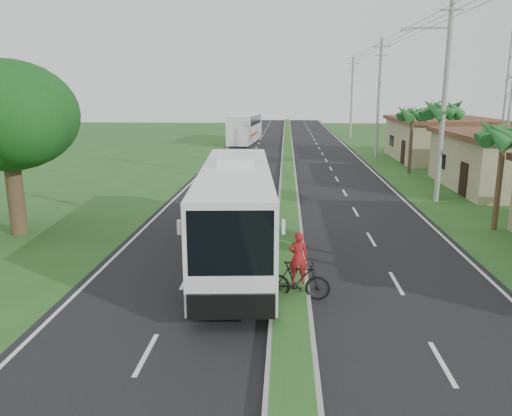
{
  "coord_description": "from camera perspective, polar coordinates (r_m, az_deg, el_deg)",
  "views": [
    {
      "loc": [
        -0.21,
        -10.71,
        6.2
      ],
      "look_at": [
        -1.32,
        7.99,
        1.8
      ],
      "focal_mm": 35.0,
      "sensor_mm": 36.0,
      "label": 1
    }
  ],
  "objects": [
    {
      "name": "ground",
      "position": [
        12.38,
        4.09,
        -16.89
      ],
      "size": [
        180.0,
        180.0,
        0.0
      ],
      "primitive_type": "plane",
      "color": "#28541F",
      "rests_on": "ground"
    },
    {
      "name": "road_asphalt",
      "position": [
        31.33,
        3.73,
        1.8
      ],
      "size": [
        14.0,
        160.0,
        0.02
      ],
      "primitive_type": "cube",
      "color": "black",
      "rests_on": "ground"
    },
    {
      "name": "median_strip",
      "position": [
        31.31,
        3.73,
        1.96
      ],
      "size": [
        1.2,
        160.0,
        0.18
      ],
      "color": "gray",
      "rests_on": "ground"
    },
    {
      "name": "lane_edge_left",
      "position": [
        31.99,
        -8.37,
        1.91
      ],
      "size": [
        0.12,
        160.0,
        0.01
      ],
      "primitive_type": "cube",
      "color": "silver",
      "rests_on": "ground"
    },
    {
      "name": "lane_edge_right",
      "position": [
        32.08,
        15.78,
        1.58
      ],
      "size": [
        0.12,
        160.0,
        0.01
      ],
      "primitive_type": "cube",
      "color": "silver",
      "rests_on": "ground"
    },
    {
      "name": "shop_mid",
      "position": [
        35.92,
        26.78,
        4.87
      ],
      "size": [
        7.6,
        10.6,
        3.67
      ],
      "color": "#988C67",
      "rests_on": "ground"
    },
    {
      "name": "shop_far",
      "position": [
        49.01,
        20.43,
        7.4
      ],
      "size": [
        8.6,
        11.6,
        3.82
      ],
      "color": "#988C67",
      "rests_on": "ground"
    },
    {
      "name": "palm_verge_b",
      "position": [
        24.73,
        26.52,
        7.58
      ],
      "size": [
        2.4,
        2.4,
        5.05
      ],
      "color": "#473321",
      "rests_on": "ground"
    },
    {
      "name": "palm_verge_c",
      "position": [
        31.06,
        20.62,
        10.41
      ],
      "size": [
        2.4,
        2.4,
        5.85
      ],
      "color": "#473321",
      "rests_on": "ground"
    },
    {
      "name": "palm_verge_d",
      "position": [
        39.89,
        17.49,
        10.26
      ],
      "size": [
        2.4,
        2.4,
        5.25
      ],
      "color": "#473321",
      "rests_on": "ground"
    },
    {
      "name": "shade_tree",
      "position": [
        23.93,
        -26.78,
        9.02
      ],
      "size": [
        6.3,
        6.0,
        7.54
      ],
      "color": "#473321",
      "rests_on": "ground"
    },
    {
      "name": "utility_pole_b",
      "position": [
        29.99,
        20.75,
        12.5
      ],
      "size": [
        3.2,
        0.28,
        12.0
      ],
      "color": "gray",
      "rests_on": "ground"
    },
    {
      "name": "utility_pole_c",
      "position": [
        49.48,
        13.87,
        12.24
      ],
      "size": [
        1.6,
        0.28,
        11.0
      ],
      "color": "gray",
      "rests_on": "ground"
    },
    {
      "name": "utility_pole_d",
      "position": [
        69.26,
        10.89,
        12.35
      ],
      "size": [
        1.6,
        0.28,
        10.5
      ],
      "color": "gray",
      "rests_on": "ground"
    },
    {
      "name": "coach_bus_main",
      "position": [
        18.37,
        -2.31,
        0.24
      ],
      "size": [
        3.32,
        11.85,
        3.78
      ],
      "rotation": [
        0.0,
        0.0,
        0.08
      ],
      "color": "white",
      "rests_on": "ground"
    },
    {
      "name": "coach_bus_far",
      "position": [
        61.89,
        -1.24,
        9.27
      ],
      "size": [
        3.46,
        11.88,
        3.41
      ],
      "rotation": [
        0.0,
        0.0,
        -0.08
      ],
      "color": "white",
      "rests_on": "ground"
    },
    {
      "name": "motorcyclist",
      "position": [
        15.23,
        4.81,
        -7.78
      ],
      "size": [
        2.02,
        0.69,
        2.14
      ],
      "rotation": [
        0.0,
        0.0,
        -0.06
      ],
      "color": "black",
      "rests_on": "ground"
    }
  ]
}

